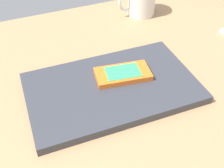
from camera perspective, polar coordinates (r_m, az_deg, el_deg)
name	(u,v)px	position (r cm, az deg, el deg)	size (l,w,h in cm)	color
desk_surface	(99,103)	(59.14, -2.74, -3.90)	(120.00, 80.00, 3.00)	#9E7751
laptop_closed	(112,88)	(58.91, 0.00, -0.79)	(35.03, 21.24, 1.80)	#33353D
cell_phone_on_laptop	(123,74)	(59.98, 2.20, 2.06)	(12.41, 7.65, 1.33)	orange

